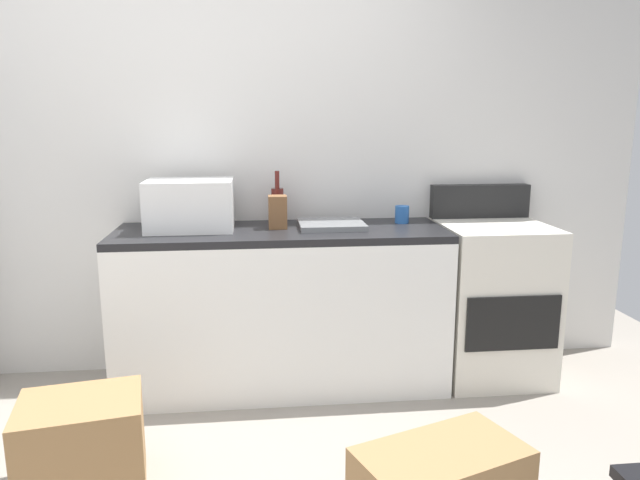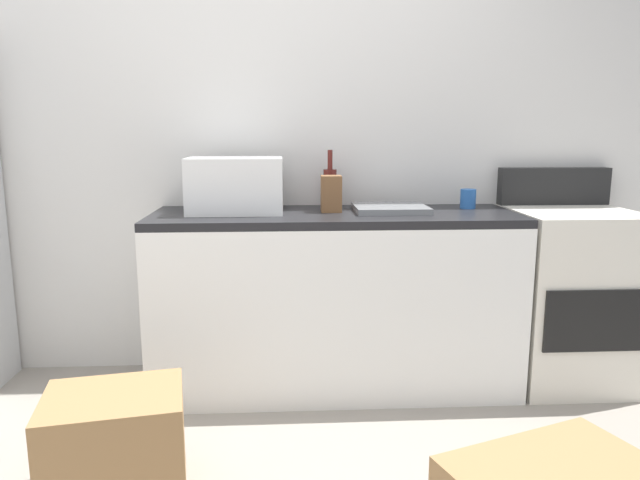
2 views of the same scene
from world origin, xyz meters
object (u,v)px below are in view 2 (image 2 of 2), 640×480
object	(u,v)px
knife_block	(331,194)
cardboard_box_medium	(116,445)
microwave	(236,185)
stove_oven	(568,293)
coffee_mug	(468,199)
wine_bottle	(330,187)

from	to	relation	value
knife_block	cardboard_box_medium	xyz separation A→B (m)	(-0.84, -0.94, -0.80)
microwave	knife_block	distance (m)	0.47
microwave	stove_oven	bearing A→B (deg)	-1.49
stove_oven	coffee_mug	size ratio (longest dim) A/B	11.00
wine_bottle	cardboard_box_medium	xyz separation A→B (m)	(-0.85, -1.11, -0.82)
stove_oven	microwave	size ratio (longest dim) A/B	2.39
stove_oven	wine_bottle	xyz separation A→B (m)	(-1.23, 0.20, 0.54)
coffee_mug	cardboard_box_medium	distance (m)	2.01
stove_oven	coffee_mug	xyz separation A→B (m)	(-0.52, 0.11, 0.48)
knife_block	cardboard_box_medium	world-z (taller)	knife_block
stove_oven	coffee_mug	distance (m)	0.72
microwave	knife_block	bearing A→B (deg)	-1.67
microwave	wine_bottle	distance (m)	0.50
stove_oven	microwave	bearing A→B (deg)	178.51
knife_block	stove_oven	bearing A→B (deg)	-1.43
wine_bottle	knife_block	world-z (taller)	wine_bottle
wine_bottle	cardboard_box_medium	world-z (taller)	wine_bottle
cardboard_box_medium	wine_bottle	bearing A→B (deg)	52.57
stove_oven	wine_bottle	world-z (taller)	wine_bottle
wine_bottle	microwave	bearing A→B (deg)	-162.02
wine_bottle	knife_block	distance (m)	0.17
wine_bottle	coffee_mug	xyz separation A→B (m)	(0.71, -0.09, -0.06)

